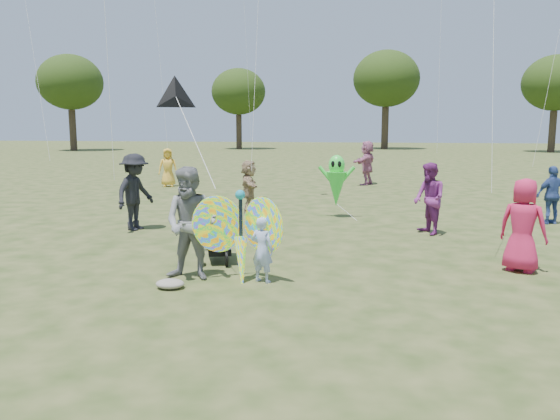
{
  "coord_description": "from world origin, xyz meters",
  "views": [
    {
      "loc": [
        1.44,
        -7.53,
        2.51
      ],
      "look_at": [
        -0.2,
        1.5,
        1.1
      ],
      "focal_mm": 35.0,
      "sensor_mm": 36.0,
      "label": 1
    }
  ],
  "objects_px": {
    "crowd_e": "(429,199)",
    "butterfly_kite": "(241,236)",
    "crowd_g": "(168,167)",
    "alien_kite": "(336,183)",
    "adult_man": "(191,224)",
    "jogging_stroller": "(220,229)",
    "crowd_a": "(523,225)",
    "crowd_d": "(249,186)",
    "child_girl": "(262,250)",
    "crowd_j": "(367,163)",
    "crowd_c": "(552,195)",
    "crowd_b": "(135,192)"
  },
  "relations": [
    {
      "from": "crowd_d",
      "to": "child_girl",
      "type": "bearing_deg",
      "value": -179.74
    },
    {
      "from": "crowd_b",
      "to": "crowd_j",
      "type": "height_order",
      "value": "crowd_j"
    },
    {
      "from": "crowd_b",
      "to": "alien_kite",
      "type": "xyz_separation_m",
      "value": [
        4.67,
        2.69,
        0.04
      ]
    },
    {
      "from": "crowd_g",
      "to": "butterfly_kite",
      "type": "distance_m",
      "value": 14.72
    },
    {
      "from": "butterfly_kite",
      "to": "child_girl",
      "type": "bearing_deg",
      "value": -5.26
    },
    {
      "from": "butterfly_kite",
      "to": "crowd_j",
      "type": "bearing_deg",
      "value": 83.8
    },
    {
      "from": "alien_kite",
      "to": "jogging_stroller",
      "type": "bearing_deg",
      "value": -108.36
    },
    {
      "from": "crowd_g",
      "to": "alien_kite",
      "type": "xyz_separation_m",
      "value": [
        7.57,
        -6.66,
        0.17
      ]
    },
    {
      "from": "adult_man",
      "to": "crowd_a",
      "type": "height_order",
      "value": "adult_man"
    },
    {
      "from": "crowd_b",
      "to": "crowd_d",
      "type": "distance_m",
      "value": 3.81
    },
    {
      "from": "crowd_b",
      "to": "crowd_d",
      "type": "relative_size",
      "value": 1.21
    },
    {
      "from": "jogging_stroller",
      "to": "alien_kite",
      "type": "xyz_separation_m",
      "value": [
        1.77,
        5.32,
        0.36
      ]
    },
    {
      "from": "crowd_j",
      "to": "crowd_a",
      "type": "bearing_deg",
      "value": 34.34
    },
    {
      "from": "child_girl",
      "to": "alien_kite",
      "type": "bearing_deg",
      "value": -76.12
    },
    {
      "from": "crowd_j",
      "to": "butterfly_kite",
      "type": "bearing_deg",
      "value": 16.03
    },
    {
      "from": "crowd_e",
      "to": "butterfly_kite",
      "type": "xyz_separation_m",
      "value": [
        -3.36,
        -4.56,
        -0.1
      ]
    },
    {
      "from": "adult_man",
      "to": "alien_kite",
      "type": "distance_m",
      "value": 6.86
    },
    {
      "from": "crowd_d",
      "to": "crowd_j",
      "type": "relative_size",
      "value": 0.81
    },
    {
      "from": "child_girl",
      "to": "crowd_a",
      "type": "bearing_deg",
      "value": -141.44
    },
    {
      "from": "crowd_a",
      "to": "alien_kite",
      "type": "height_order",
      "value": "alien_kite"
    },
    {
      "from": "alien_kite",
      "to": "crowd_j",
      "type": "bearing_deg",
      "value": 85.94
    },
    {
      "from": "crowd_j",
      "to": "crowd_d",
      "type": "bearing_deg",
      "value": 1.1
    },
    {
      "from": "butterfly_kite",
      "to": "crowd_e",
      "type": "bearing_deg",
      "value": 53.62
    },
    {
      "from": "crowd_b",
      "to": "crowd_c",
      "type": "xyz_separation_m",
      "value": [
        10.24,
        2.7,
        -0.18
      ]
    },
    {
      "from": "crowd_g",
      "to": "crowd_j",
      "type": "height_order",
      "value": "crowd_j"
    },
    {
      "from": "crowd_b",
      "to": "butterfly_kite",
      "type": "relative_size",
      "value": 1.07
    },
    {
      "from": "crowd_c",
      "to": "alien_kite",
      "type": "xyz_separation_m",
      "value": [
        -5.57,
        -0.01,
        0.21
      ]
    },
    {
      "from": "crowd_j",
      "to": "butterfly_kite",
      "type": "distance_m",
      "value": 15.49
    },
    {
      "from": "crowd_a",
      "to": "crowd_c",
      "type": "bearing_deg",
      "value": -81.74
    },
    {
      "from": "crowd_b",
      "to": "butterfly_kite",
      "type": "xyz_separation_m",
      "value": [
        3.63,
        -3.85,
        -0.19
      ]
    },
    {
      "from": "crowd_j",
      "to": "jogging_stroller",
      "type": "height_order",
      "value": "crowd_j"
    },
    {
      "from": "child_girl",
      "to": "crowd_b",
      "type": "relative_size",
      "value": 0.58
    },
    {
      "from": "crowd_e",
      "to": "crowd_g",
      "type": "xyz_separation_m",
      "value": [
        -9.88,
        8.64,
        -0.04
      ]
    },
    {
      "from": "crowd_e",
      "to": "crowd_j",
      "type": "distance_m",
      "value": 10.96
    },
    {
      "from": "crowd_d",
      "to": "crowd_j",
      "type": "height_order",
      "value": "crowd_j"
    },
    {
      "from": "adult_man",
      "to": "jogging_stroller",
      "type": "height_order",
      "value": "adult_man"
    },
    {
      "from": "crowd_d",
      "to": "butterfly_kite",
      "type": "distance_m",
      "value": 7.21
    },
    {
      "from": "child_girl",
      "to": "adult_man",
      "type": "height_order",
      "value": "adult_man"
    },
    {
      "from": "child_girl",
      "to": "crowd_d",
      "type": "height_order",
      "value": "crowd_d"
    },
    {
      "from": "child_girl",
      "to": "butterfly_kite",
      "type": "relative_size",
      "value": 0.62
    },
    {
      "from": "crowd_c",
      "to": "butterfly_kite",
      "type": "bearing_deg",
      "value": 24.0
    },
    {
      "from": "crowd_d",
      "to": "jogging_stroller",
      "type": "relative_size",
      "value": 1.36
    },
    {
      "from": "child_girl",
      "to": "crowd_e",
      "type": "bearing_deg",
      "value": -103.33
    },
    {
      "from": "crowd_g",
      "to": "crowd_j",
      "type": "distance_m",
      "value": 8.49
    },
    {
      "from": "crowd_b",
      "to": "crowd_d",
      "type": "xyz_separation_m",
      "value": [
        2.07,
        3.19,
        -0.16
      ]
    },
    {
      "from": "crowd_a",
      "to": "crowd_e",
      "type": "bearing_deg",
      "value": -38.23
    },
    {
      "from": "crowd_a",
      "to": "crowd_g",
      "type": "height_order",
      "value": "crowd_a"
    },
    {
      "from": "child_girl",
      "to": "crowd_g",
      "type": "relative_size",
      "value": 0.67
    },
    {
      "from": "child_girl",
      "to": "crowd_j",
      "type": "distance_m",
      "value": 15.49
    },
    {
      "from": "child_girl",
      "to": "crowd_j",
      "type": "bearing_deg",
      "value": -75.06
    }
  ]
}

